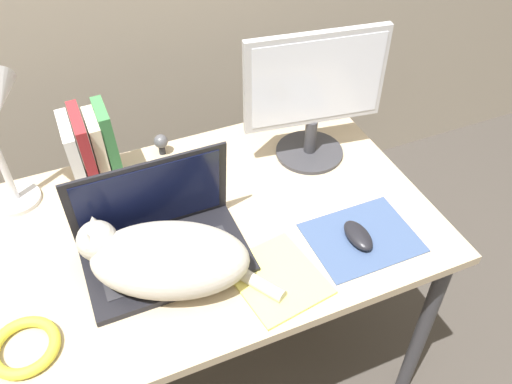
{
  "coord_description": "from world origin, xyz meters",
  "views": [
    {
      "loc": [
        -0.28,
        -0.59,
        1.79
      ],
      "look_at": [
        0.13,
        0.35,
        0.83
      ],
      "focal_mm": 38.0,
      "sensor_mm": 36.0,
      "label": 1
    }
  ],
  "objects_px": {
    "external_monitor": "(314,94)",
    "cable_coil": "(24,347)",
    "cat": "(165,258)",
    "book_row": "(91,152)",
    "webcam": "(161,142)",
    "notepad": "(277,278)",
    "laptop": "(162,241)",
    "computer_mouse": "(358,235)"
  },
  "relations": [
    {
      "from": "external_monitor",
      "to": "cable_coil",
      "type": "bearing_deg",
      "value": -157.64
    },
    {
      "from": "cat",
      "to": "external_monitor",
      "type": "relative_size",
      "value": 1.09
    },
    {
      "from": "book_row",
      "to": "webcam",
      "type": "xyz_separation_m",
      "value": [
        0.21,
        0.06,
        -0.07
      ]
    },
    {
      "from": "book_row",
      "to": "notepad",
      "type": "bearing_deg",
      "value": -57.69
    },
    {
      "from": "external_monitor",
      "to": "webcam",
      "type": "distance_m",
      "value": 0.48
    },
    {
      "from": "laptop",
      "to": "external_monitor",
      "type": "xyz_separation_m",
      "value": [
        0.52,
        0.21,
        0.17
      ]
    },
    {
      "from": "computer_mouse",
      "to": "external_monitor",
      "type": "bearing_deg",
      "value": 82.26
    },
    {
      "from": "computer_mouse",
      "to": "cable_coil",
      "type": "bearing_deg",
      "value": 179.48
    },
    {
      "from": "external_monitor",
      "to": "book_row",
      "type": "bearing_deg",
      "value": 169.41
    },
    {
      "from": "cat",
      "to": "notepad",
      "type": "distance_m",
      "value": 0.27
    },
    {
      "from": "laptop",
      "to": "cat",
      "type": "distance_m",
      "value": 0.09
    },
    {
      "from": "book_row",
      "to": "notepad",
      "type": "height_order",
      "value": "book_row"
    },
    {
      "from": "laptop",
      "to": "computer_mouse",
      "type": "height_order",
      "value": "laptop"
    },
    {
      "from": "cable_coil",
      "to": "cat",
      "type": "bearing_deg",
      "value": 10.87
    },
    {
      "from": "laptop",
      "to": "book_row",
      "type": "bearing_deg",
      "value": 106.56
    },
    {
      "from": "webcam",
      "to": "laptop",
      "type": "bearing_deg",
      "value": -105.28
    },
    {
      "from": "external_monitor",
      "to": "computer_mouse",
      "type": "xyz_separation_m",
      "value": [
        -0.05,
        -0.37,
        -0.2
      ]
    },
    {
      "from": "laptop",
      "to": "notepad",
      "type": "xyz_separation_m",
      "value": [
        0.23,
        -0.19,
        -0.05
      ]
    },
    {
      "from": "computer_mouse",
      "to": "book_row",
      "type": "distance_m",
      "value": 0.75
    },
    {
      "from": "computer_mouse",
      "to": "notepad",
      "type": "bearing_deg",
      "value": -172.44
    },
    {
      "from": "cat",
      "to": "book_row",
      "type": "bearing_deg",
      "value": 101.73
    },
    {
      "from": "cat",
      "to": "book_row",
      "type": "xyz_separation_m",
      "value": [
        -0.09,
        0.41,
        0.04
      ]
    },
    {
      "from": "book_row",
      "to": "cable_coil",
      "type": "distance_m",
      "value": 0.55
    },
    {
      "from": "webcam",
      "to": "cat",
      "type": "bearing_deg",
      "value": -104.26
    },
    {
      "from": "cable_coil",
      "to": "webcam",
      "type": "relative_size",
      "value": 2.26
    },
    {
      "from": "laptop",
      "to": "notepad",
      "type": "bearing_deg",
      "value": -39.16
    },
    {
      "from": "laptop",
      "to": "cat",
      "type": "relative_size",
      "value": 0.9
    },
    {
      "from": "book_row",
      "to": "notepad",
      "type": "distance_m",
      "value": 0.62
    },
    {
      "from": "cat",
      "to": "laptop",
      "type": "bearing_deg",
      "value": 80.87
    },
    {
      "from": "external_monitor",
      "to": "webcam",
      "type": "bearing_deg",
      "value": 156.62
    },
    {
      "from": "cat",
      "to": "computer_mouse",
      "type": "height_order",
      "value": "cat"
    },
    {
      "from": "cat",
      "to": "webcam",
      "type": "height_order",
      "value": "cat"
    },
    {
      "from": "book_row",
      "to": "cable_coil",
      "type": "relative_size",
      "value": 1.63
    },
    {
      "from": "external_monitor",
      "to": "notepad",
      "type": "distance_m",
      "value": 0.54
    },
    {
      "from": "cat",
      "to": "notepad",
      "type": "height_order",
      "value": "cat"
    },
    {
      "from": "computer_mouse",
      "to": "cable_coil",
      "type": "relative_size",
      "value": 0.71
    },
    {
      "from": "book_row",
      "to": "webcam",
      "type": "relative_size",
      "value": 3.69
    },
    {
      "from": "notepad",
      "to": "webcam",
      "type": "xyz_separation_m",
      "value": [
        -0.12,
        0.58,
        0.04
      ]
    },
    {
      "from": "computer_mouse",
      "to": "notepad",
      "type": "height_order",
      "value": "computer_mouse"
    },
    {
      "from": "cable_coil",
      "to": "notepad",
      "type": "height_order",
      "value": "cable_coil"
    },
    {
      "from": "cable_coil",
      "to": "computer_mouse",
      "type": "bearing_deg",
      "value": -0.52
    },
    {
      "from": "book_row",
      "to": "cable_coil",
      "type": "bearing_deg",
      "value": -118.13
    }
  ]
}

